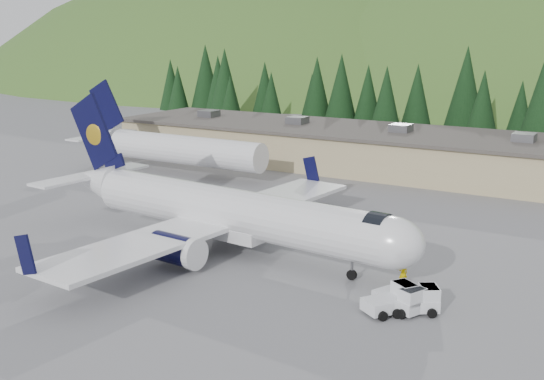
{
  "coord_description": "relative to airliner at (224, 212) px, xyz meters",
  "views": [
    {
      "loc": [
        29.88,
        -44.18,
        17.75
      ],
      "look_at": [
        0.0,
        6.0,
        4.0
      ],
      "focal_mm": 45.0,
      "sensor_mm": 36.0,
      "label": 1
    }
  ],
  "objects": [
    {
      "name": "airliner",
      "position": [
        0.0,
        0.0,
        0.0
      ],
      "size": [
        36.53,
        34.31,
        12.12
      ],
      "rotation": [
        0.0,
        0.0,
        -0.09
      ],
      "color": "white",
      "rests_on": "ground"
    },
    {
      "name": "baggage_tug_b",
      "position": [
        17.16,
        -4.64,
        -2.42
      ],
      "size": [
        3.77,
        3.03,
        1.8
      ],
      "rotation": [
        0.0,
        0.0,
        -0.41
      ],
      "color": "silver",
      "rests_on": "ground"
    },
    {
      "name": "baggage_tug_c",
      "position": [
        16.69,
        -4.98,
        -2.41
      ],
      "size": [
        3.35,
        3.8,
        1.83
      ],
      "rotation": [
        0.0,
        0.0,
        0.98
      ],
      "color": "silver",
      "rests_on": "ground"
    },
    {
      "name": "tree_line",
      "position": [
        -3.61,
        61.01,
        4.43
      ],
      "size": [
        112.03,
        19.28,
        14.29
      ],
      "color": "black",
      "rests_on": "ground"
    },
    {
      "name": "terminal_building",
      "position": [
        -3.95,
        37.9,
        -0.61
      ],
      "size": [
        71.0,
        17.0,
        6.1
      ],
      "color": "tan",
      "rests_on": "ground"
    },
    {
      "name": "ramp_worker",
      "position": [
        15.56,
        -0.2,
        -2.34
      ],
      "size": [
        0.76,
        0.76,
        1.78
      ],
      "primitive_type": "imported",
      "rotation": [
        0.0,
        0.0,
        3.92
      ],
      "color": "#DABB01",
      "rests_on": "ground"
    },
    {
      "name": "baggage_tug_a",
      "position": [
        17.98,
        -4.36,
        -2.43
      ],
      "size": [
        3.7,
        3.24,
        1.78
      ],
      "rotation": [
        0.0,
        0.0,
        0.57
      ],
      "color": "silver",
      "rests_on": "ground"
    },
    {
      "name": "second_airliner",
      "position": [
        -23.86,
        21.9,
        0.1
      ],
      "size": [
        27.5,
        11.0,
        10.05
      ],
      "color": "white",
      "rests_on": "ground"
    },
    {
      "name": "ground",
      "position": [
        1.06,
        -0.1,
        -3.23
      ],
      "size": [
        600.0,
        600.0,
        0.0
      ],
      "primitive_type": "plane",
      "color": "slate"
    }
  ]
}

